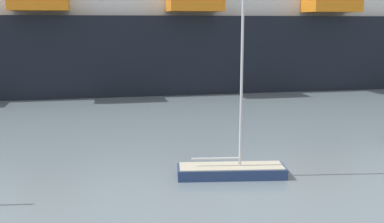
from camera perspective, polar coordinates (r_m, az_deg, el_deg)
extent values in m
cube|color=navy|center=(19.14, 4.84, -7.36)|extent=(4.53, 1.98, 0.43)
cube|color=beige|center=(19.07, 4.85, -6.69)|extent=(4.34, 1.85, 0.04)
cylinder|color=silver|center=(18.40, 6.10, 3.18)|extent=(0.11, 0.11, 6.63)
cylinder|color=silver|center=(18.90, 2.95, -5.78)|extent=(1.96, 0.42, 0.08)
cube|color=black|center=(47.97, -16.73, 7.05)|extent=(123.53, 19.69, 6.78)
cube|color=white|center=(47.92, -17.03, 12.42)|extent=(113.63, 17.43, 2.22)
cube|color=orange|center=(39.00, -18.23, 12.82)|extent=(4.50, 3.54, 1.55)
cube|color=orange|center=(39.62, 0.26, 13.31)|extent=(4.50, 3.54, 1.55)
cube|color=orange|center=(43.84, 16.63, 12.63)|extent=(4.50, 3.54, 1.55)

